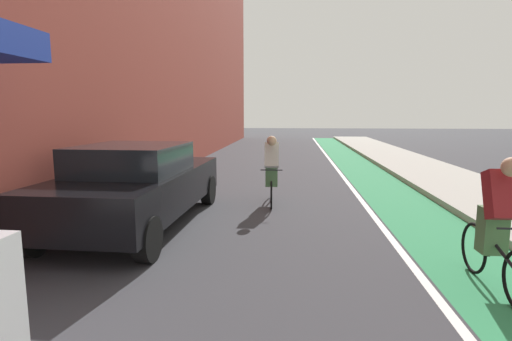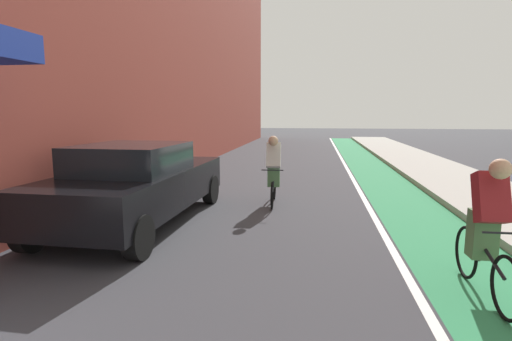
{
  "view_description": "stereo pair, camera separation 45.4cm",
  "coord_description": "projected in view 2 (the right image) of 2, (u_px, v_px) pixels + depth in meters",
  "views": [
    {
      "loc": [
        0.28,
        4.25,
        2.09
      ],
      "look_at": [
        -0.49,
        12.35,
        0.9
      ],
      "focal_mm": 27.64,
      "sensor_mm": 36.0,
      "label": 1
    },
    {
      "loc": [
        0.73,
        4.31,
        2.09
      ],
      "look_at": [
        -0.49,
        12.35,
        0.9
      ],
      "focal_mm": 27.64,
      "sensor_mm": 36.0,
      "label": 2
    }
  ],
  "objects": [
    {
      "name": "ground_plane",
      "position": [
        290.0,
        184.0,
        11.78
      ],
      "size": [
        87.7,
        87.7,
        0.0
      ],
      "primitive_type": "plane",
      "color": "#38383D"
    },
    {
      "name": "bike_lane_paint",
      "position": [
        378.0,
        175.0,
        13.32
      ],
      "size": [
        1.6,
        39.86,
        0.0
      ],
      "primitive_type": "cube",
      "color": "#2D8451",
      "rests_on": "ground"
    },
    {
      "name": "lane_divider_stripe",
      "position": [
        351.0,
        175.0,
        13.45
      ],
      "size": [
        0.12,
        39.86,
        0.0
      ],
      "primitive_type": "cube",
      "color": "white",
      "rests_on": "ground"
    },
    {
      "name": "sidewalk_right",
      "position": [
        445.0,
        175.0,
        12.99
      ],
      "size": [
        2.69,
        39.86,
        0.14
      ],
      "primitive_type": "cube",
      "color": "#A8A59E",
      "rests_on": "ground"
    },
    {
      "name": "parked_sedan_black",
      "position": [
        137.0,
        183.0,
        7.43
      ],
      "size": [
        2.08,
        4.77,
        1.53
      ],
      "color": "black",
      "rests_on": "ground"
    },
    {
      "name": "cyclist_mid",
      "position": [
        487.0,
        228.0,
        4.44
      ],
      "size": [
        0.48,
        1.72,
        1.61
      ],
      "color": "black",
      "rests_on": "ground"
    },
    {
      "name": "cyclist_trailing",
      "position": [
        274.0,
        168.0,
        9.04
      ],
      "size": [
        0.48,
        1.67,
        1.59
      ],
      "color": "black",
      "rests_on": "ground"
    }
  ]
}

